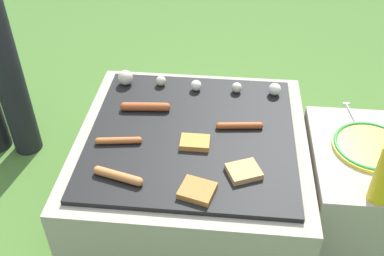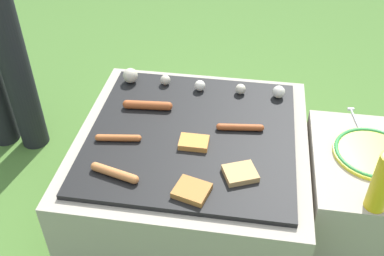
# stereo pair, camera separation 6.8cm
# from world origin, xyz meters

# --- Properties ---
(ground_plane) EXTENTS (14.00, 14.00, 0.00)m
(ground_plane) POSITION_xyz_m (0.00, 0.00, 0.00)
(ground_plane) COLOR #47702D
(grill) EXTENTS (0.80, 0.80, 0.37)m
(grill) POSITION_xyz_m (0.00, 0.00, 0.18)
(grill) COLOR #A89E8C
(grill) RESTS_ON ground_plane
(side_ledge) EXTENTS (0.38, 0.48, 0.37)m
(side_ledge) POSITION_xyz_m (0.60, -0.04, 0.19)
(side_ledge) COLOR #A89E8C
(side_ledge) RESTS_ON ground_plane
(sausage_front_center) EXTENTS (0.19, 0.04, 0.03)m
(sausage_front_center) POSITION_xyz_m (-0.18, 0.11, 0.39)
(sausage_front_center) COLOR #A34C23
(sausage_front_center) RESTS_ON grill
(sausage_mid_right) EXTENTS (0.17, 0.04, 0.02)m
(sausage_mid_right) POSITION_xyz_m (0.16, 0.04, 0.38)
(sausage_mid_right) COLOR #A34C23
(sausage_mid_right) RESTS_ON grill
(sausage_mid_left) EXTENTS (0.16, 0.06, 0.03)m
(sausage_mid_left) POSITION_xyz_m (-0.20, -0.25, 0.38)
(sausage_mid_left) COLOR #C6753D
(sausage_mid_left) RESTS_ON grill
(sausage_back_left) EXTENTS (0.16, 0.04, 0.02)m
(sausage_back_left) POSITION_xyz_m (-0.24, -0.08, 0.38)
(sausage_back_left) COLOR #B7602D
(sausage_back_left) RESTS_ON grill
(bread_slice_center) EXTENTS (0.10, 0.07, 0.02)m
(bread_slice_center) POSITION_xyz_m (0.02, -0.06, 0.38)
(bread_slice_center) COLOR #D18438
(bread_slice_center) RESTS_ON grill
(bread_slice_right) EXTENTS (0.12, 0.11, 0.02)m
(bread_slice_right) POSITION_xyz_m (0.04, -0.28, 0.38)
(bread_slice_right) COLOR #B27033
(bread_slice_right) RESTS_ON grill
(bread_slice_left) EXTENTS (0.12, 0.12, 0.02)m
(bread_slice_left) POSITION_xyz_m (0.18, -0.19, 0.38)
(bread_slice_left) COLOR tan
(bread_slice_left) RESTS_ON grill
(mushroom_row) EXTENTS (0.64, 0.07, 0.06)m
(mushroom_row) POSITION_xyz_m (-0.06, 0.27, 0.40)
(mushroom_row) COLOR beige
(mushroom_row) RESTS_ON grill
(plate_colorful) EXTENTS (0.26, 0.26, 0.02)m
(plate_colorful) POSITION_xyz_m (0.60, -0.02, 0.38)
(plate_colorful) COLOR yellow
(plate_colorful) RESTS_ON side_ledge
(fork_utensil) EXTENTS (0.04, 0.20, 0.01)m
(fork_utensil) POSITION_xyz_m (0.57, 0.14, 0.37)
(fork_utensil) COLOR silver
(fork_utensil) RESTS_ON side_ledge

